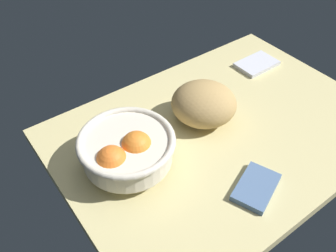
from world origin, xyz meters
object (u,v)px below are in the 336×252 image
bread_loaf (204,104)px  napkin_folded (257,64)px  fruit_bowl (127,149)px  napkin_spare (256,187)px

bread_loaf → napkin_folded: (30.13, 9.04, -4.74)cm
fruit_bowl → bread_loaf: bread_loaf is taller
napkin_folded → bread_loaf: bearing=-163.3°
fruit_bowl → napkin_folded: 56.03cm
napkin_folded → napkin_spare: 48.84cm
fruit_bowl → bread_loaf: bearing=5.2°
fruit_bowl → napkin_spare: size_ratio=1.90×
bread_loaf → napkin_spare: size_ratio=1.45×
bread_loaf → napkin_folded: bearing=16.7°
bread_loaf → napkin_spare: bread_loaf is taller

